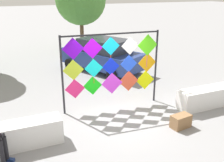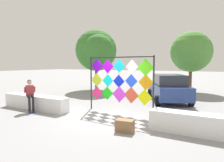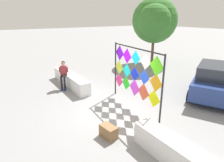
{
  "view_description": "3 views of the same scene",
  "coord_description": "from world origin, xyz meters",
  "px_view_note": "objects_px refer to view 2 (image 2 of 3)",
  "views": [
    {
      "loc": [
        -3.38,
        -6.96,
        4.08
      ],
      "look_at": [
        -0.22,
        0.31,
        1.25
      ],
      "focal_mm": 42.08,
      "sensor_mm": 36.0,
      "label": 1
    },
    {
      "loc": [
        4.28,
        -7.25,
        2.32
      ],
      "look_at": [
        0.2,
        0.06,
        1.6
      ],
      "focal_mm": 31.83,
      "sensor_mm": 36.0,
      "label": 2
    },
    {
      "loc": [
        6.14,
        -4.18,
        3.9
      ],
      "look_at": [
        -0.52,
        0.2,
        1.19
      ],
      "focal_mm": 30.71,
      "sensor_mm": 36.0,
      "label": 3
    }
  ],
  "objects_px": {
    "cardboard_box_large": "(125,126)",
    "parked_car": "(168,88)",
    "kite_display_rack": "(119,79)",
    "tree_broadleaf": "(191,53)",
    "seated_vendor": "(30,93)",
    "tree_far_right": "(96,50)"
  },
  "relations": [
    {
      "from": "cardboard_box_large",
      "to": "parked_car",
      "type": "bearing_deg",
      "value": 90.41
    },
    {
      "from": "kite_display_rack",
      "to": "tree_broadleaf",
      "type": "height_order",
      "value": "tree_broadleaf"
    },
    {
      "from": "seated_vendor",
      "to": "kite_display_rack",
      "type": "bearing_deg",
      "value": 24.99
    },
    {
      "from": "parked_car",
      "to": "cardboard_box_large",
      "type": "height_order",
      "value": "parked_car"
    },
    {
      "from": "kite_display_rack",
      "to": "parked_car",
      "type": "distance_m",
      "value": 4.44
    },
    {
      "from": "kite_display_rack",
      "to": "tree_broadleaf",
      "type": "bearing_deg",
      "value": 79.06
    },
    {
      "from": "kite_display_rack",
      "to": "tree_far_right",
      "type": "xyz_separation_m",
      "value": [
        -5.82,
        6.81,
        1.96
      ]
    },
    {
      "from": "tree_broadleaf",
      "to": "tree_far_right",
      "type": "relative_size",
      "value": 0.93
    },
    {
      "from": "seated_vendor",
      "to": "tree_broadleaf",
      "type": "relative_size",
      "value": 0.31
    },
    {
      "from": "parked_car",
      "to": "tree_far_right",
      "type": "bearing_deg",
      "value": 159.69
    },
    {
      "from": "kite_display_rack",
      "to": "parked_car",
      "type": "height_order",
      "value": "kite_display_rack"
    },
    {
      "from": "kite_display_rack",
      "to": "parked_car",
      "type": "relative_size",
      "value": 0.74
    },
    {
      "from": "tree_broadleaf",
      "to": "tree_far_right",
      "type": "bearing_deg",
      "value": -160.77
    },
    {
      "from": "kite_display_rack",
      "to": "tree_far_right",
      "type": "bearing_deg",
      "value": 130.51
    },
    {
      "from": "parked_car",
      "to": "cardboard_box_large",
      "type": "relative_size",
      "value": 7.64
    },
    {
      "from": "tree_broadleaf",
      "to": "parked_car",
      "type": "bearing_deg",
      "value": -95.74
    },
    {
      "from": "cardboard_box_large",
      "to": "tree_broadleaf",
      "type": "bearing_deg",
      "value": 87.61
    },
    {
      "from": "seated_vendor",
      "to": "cardboard_box_large",
      "type": "height_order",
      "value": "seated_vendor"
    },
    {
      "from": "seated_vendor",
      "to": "cardboard_box_large",
      "type": "bearing_deg",
      "value": -4.2
    },
    {
      "from": "seated_vendor",
      "to": "tree_broadleaf",
      "type": "xyz_separation_m",
      "value": [
        5.77,
        11.32,
        2.35
      ]
    },
    {
      "from": "kite_display_rack",
      "to": "tree_far_right",
      "type": "distance_m",
      "value": 9.17
    },
    {
      "from": "kite_display_rack",
      "to": "cardboard_box_large",
      "type": "bearing_deg",
      "value": -58.86
    }
  ]
}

